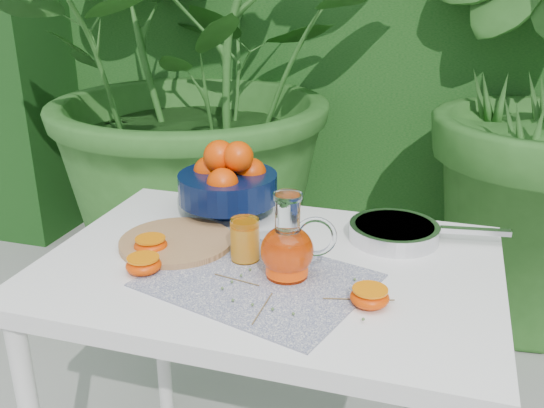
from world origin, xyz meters
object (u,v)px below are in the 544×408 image
(fruit_bowl, at_px, (228,181))
(juice_pitcher, at_px, (288,248))
(white_table, at_px, (269,294))
(saute_pan, at_px, (395,231))
(cutting_board, at_px, (176,242))

(fruit_bowl, xyz_separation_m, juice_pitcher, (0.24, -0.29, -0.03))
(white_table, bearing_deg, juice_pitcher, -44.63)
(white_table, relative_size, fruit_bowl, 3.37)
(fruit_bowl, relative_size, saute_pan, 0.77)
(white_table, distance_m, cutting_board, 0.25)
(fruit_bowl, distance_m, saute_pan, 0.45)
(white_table, distance_m, saute_pan, 0.34)
(cutting_board, bearing_deg, white_table, -3.78)
(cutting_board, height_order, fruit_bowl, fruit_bowl)
(cutting_board, xyz_separation_m, juice_pitcher, (0.29, -0.07, 0.06))
(fruit_bowl, height_order, saute_pan, fruit_bowl)
(fruit_bowl, bearing_deg, saute_pan, -4.52)
(fruit_bowl, bearing_deg, cutting_board, -102.58)
(saute_pan, bearing_deg, cutting_board, -159.32)
(cutting_board, bearing_deg, fruit_bowl, 77.42)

